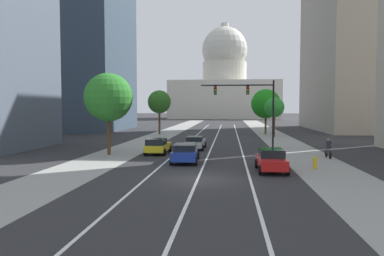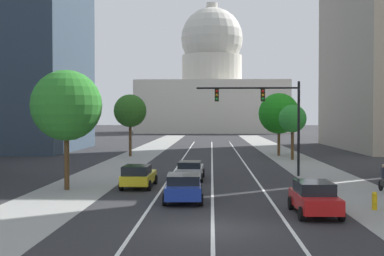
{
  "view_description": "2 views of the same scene",
  "coord_description": "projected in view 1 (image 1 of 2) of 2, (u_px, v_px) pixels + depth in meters",
  "views": [
    {
      "loc": [
        1.89,
        -22.13,
        4.41
      ],
      "look_at": [
        -2.6,
        22.18,
        1.87
      ],
      "focal_mm": 34.35,
      "sensor_mm": 36.0,
      "label": 1
    },
    {
      "loc": [
        -0.05,
        -20.3,
        4.62
      ],
      "look_at": [
        -1.79,
        23.88,
        3.58
      ],
      "focal_mm": 46.75,
      "sensor_mm": 36.0,
      "label": 2
    }
  ],
  "objects": [
    {
      "name": "car_silver",
      "position": [
        195.0,
        142.0,
        38.27
      ],
      "size": [
        2.01,
        4.65,
        1.4
      ],
      "rotation": [
        0.0,
        0.0,
        1.55
      ],
      "color": "#B2B5BA",
      "rests_on": "ground"
    },
    {
      "name": "cyclist",
      "position": [
        328.0,
        148.0,
        31.53
      ],
      "size": [
        0.37,
        1.7,
        1.72
      ],
      "rotation": [
        0.0,
        0.0,
        1.62
      ],
      "color": "black",
      "rests_on": "ground"
    },
    {
      "name": "sidewalk_left",
      "position": [
        162.0,
        135.0,
        58.06
      ],
      "size": [
        4.67,
        130.0,
        0.01
      ],
      "primitive_type": "cube",
      "color": "gray",
      "rests_on": "ground"
    },
    {
      "name": "car_yellow",
      "position": [
        158.0,
        146.0,
        34.49
      ],
      "size": [
        2.04,
        4.36,
        1.5
      ],
      "rotation": [
        0.0,
        0.0,
        1.55
      ],
      "color": "yellow",
      "rests_on": "ground"
    },
    {
      "name": "fire_hydrant",
      "position": [
        315.0,
        163.0,
        26.11
      ],
      "size": [
        0.26,
        0.35,
        0.91
      ],
      "color": "yellow",
      "rests_on": "ground"
    },
    {
      "name": "car_red",
      "position": [
        271.0,
        160.0,
        25.08
      ],
      "size": [
        2.01,
        4.08,
        1.55
      ],
      "rotation": [
        0.0,
        0.0,
        1.59
      ],
      "color": "red",
      "rests_on": "ground"
    },
    {
      "name": "street_tree_mid_left",
      "position": [
        159.0,
        102.0,
        59.53
      ],
      "size": [
        3.76,
        3.76,
        7.14
      ],
      "color": "#51381E",
      "rests_on": "ground"
    },
    {
      "name": "street_tree_near_left",
      "position": [
        108.0,
        97.0,
        33.58
      ],
      "size": [
        4.44,
        4.44,
        7.53
      ],
      "color": "#51381E",
      "rests_on": "ground"
    },
    {
      "name": "lane_stripe_left",
      "position": [
        190.0,
        141.0,
        47.57
      ],
      "size": [
        0.16,
        90.0,
        0.01
      ],
      "primitive_type": "cube",
      "color": "white",
      "rests_on": "ground"
    },
    {
      "name": "car_blue",
      "position": [
        185.0,
        152.0,
        29.33
      ],
      "size": [
        2.25,
        4.78,
        1.48
      ],
      "rotation": [
        0.0,
        0.0,
        1.61
      ],
      "color": "#1E389E",
      "rests_on": "ground"
    },
    {
      "name": "capitol_building",
      "position": [
        224.0,
        85.0,
        142.82
      ],
      "size": [
        41.37,
        23.82,
        36.71
      ],
      "color": "beige",
      "rests_on": "ground"
    },
    {
      "name": "street_tree_near_right",
      "position": [
        266.0,
        104.0,
        59.38
      ],
      "size": [
        4.75,
        4.75,
        7.33
      ],
      "color": "#51381E",
      "rests_on": "ground"
    },
    {
      "name": "ground_plane",
      "position": [
        218.0,
        133.0,
        62.15
      ],
      "size": [
        400.0,
        400.0,
        0.0
      ],
      "primitive_type": "plane",
      "color": "#2B2B2D"
    },
    {
      "name": "lane_stripe_center",
      "position": [
        214.0,
        141.0,
        47.25
      ],
      "size": [
        0.16,
        90.0,
        0.01
      ],
      "primitive_type": "cube",
      "color": "white",
      "rests_on": "ground"
    },
    {
      "name": "lane_stripe_right",
      "position": [
        239.0,
        141.0,
        46.93
      ],
      "size": [
        0.16,
        90.0,
        0.01
      ],
      "primitive_type": "cube",
      "color": "white",
      "rests_on": "ground"
    },
    {
      "name": "office_tower_far_right",
      "position": [
        374.0,
        28.0,
        69.5
      ],
      "size": [
        22.46,
        29.88,
        38.64
      ],
      "color": "#9E9384",
      "rests_on": "ground"
    },
    {
      "name": "street_tree_far_right",
      "position": [
        274.0,
        108.0,
        54.02
      ],
      "size": [
        2.94,
        2.94,
        5.85
      ],
      "color": "#51381E",
      "rests_on": "ground"
    },
    {
      "name": "traffic_signal_mast",
      "position": [
        251.0,
        99.0,
        40.02
      ],
      "size": [
        7.98,
        0.39,
        7.31
      ],
      "color": "black",
      "rests_on": "ground"
    },
    {
      "name": "sidewalk_right",
      "position": [
        274.0,
        136.0,
        56.31
      ],
      "size": [
        4.67,
        130.0,
        0.01
      ],
      "primitive_type": "cube",
      "color": "gray",
      "rests_on": "ground"
    }
  ]
}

